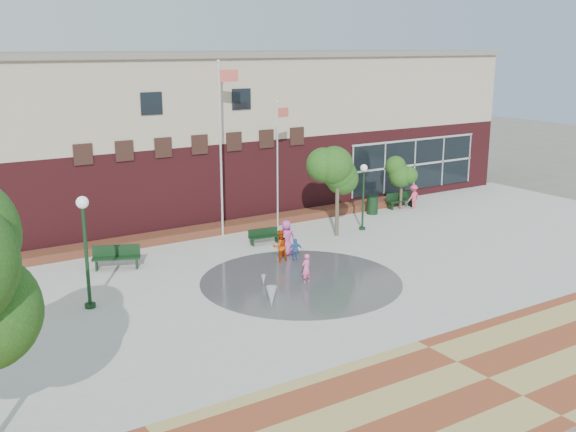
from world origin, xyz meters
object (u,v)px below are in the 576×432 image
flagpole_right (278,160)px  child_splash (306,269)px  flagpole_left (221,140)px  bench_left (117,262)px  trash_can (372,205)px

flagpole_right → child_splash: flagpole_right is taller
flagpole_right → child_splash: bearing=-124.3°
flagpole_left → bench_left: flagpole_left is taller
child_splash → flagpole_left: bearing=-104.6°
flagpole_left → flagpole_right: flagpole_left is taller
trash_can → child_splash: 12.41m
trash_can → child_splash: size_ratio=0.89×
flagpole_right → bench_left: (-9.26, -1.46, -3.49)m
flagpole_left → flagpole_right: 3.16m
flagpole_left → bench_left: 8.18m
flagpole_right → bench_left: size_ratio=3.23×
bench_left → trash_can: size_ratio=1.88×
child_splash → flagpole_right: bearing=-125.5°
child_splash → bench_left: bearing=-56.7°
trash_can → flagpole_right: bearing=-178.4°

